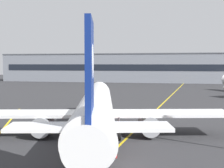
# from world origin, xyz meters

# --- Properties ---
(ground_plane) EXTENTS (400.00, 400.00, 0.00)m
(ground_plane) POSITION_xyz_m (0.00, 0.00, 0.00)
(ground_plane) COLOR #2D2D30
(taxiway_centreline) EXTENTS (10.82, 179.71, 0.01)m
(taxiway_centreline) POSITION_xyz_m (0.00, 30.00, 0.00)
(taxiway_centreline) COLOR yellow
(taxiway_centreline) RESTS_ON ground
(airliner_foreground) EXTENTS (32.23, 40.99, 11.65)m
(airliner_foreground) POSITION_xyz_m (-4.81, 10.12, 3.37)
(airliner_foreground) COLOR white
(airliner_foreground) RESTS_ON ground
(safety_cone_by_nose_gear) EXTENTS (0.44, 0.44, 0.55)m
(safety_cone_by_nose_gear) POSITION_xyz_m (-3.22, 26.69, 0.26)
(safety_cone_by_nose_gear) COLOR orange
(safety_cone_by_nose_gear) RESTS_ON ground
(terminal_building) EXTENTS (157.76, 12.40, 13.21)m
(terminal_building) POSITION_xyz_m (-2.01, 123.28, 6.61)
(terminal_building) COLOR gray
(terminal_building) RESTS_ON ground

